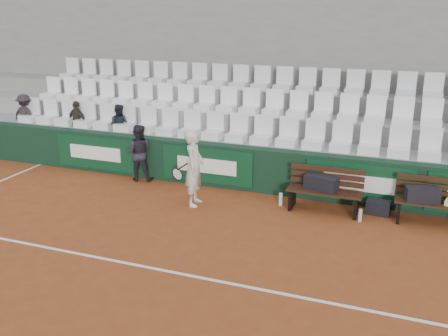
{
  "coord_description": "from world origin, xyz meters",
  "views": [
    {
      "loc": [
        3.98,
        -6.25,
        3.99
      ],
      "look_at": [
        0.75,
        2.4,
        1.0
      ],
      "focal_mm": 40.0,
      "sensor_mm": 36.0,
      "label": 1
    }
  ],
  "objects_px": {
    "sports_bag_left": "(321,183)",
    "spectator_b": "(76,105)",
    "water_bottle_far": "(360,215)",
    "spectator_c": "(118,108)",
    "ball_kid": "(139,153)",
    "tennis_player": "(194,168)",
    "bench_left": "(324,201)",
    "sports_bag_right": "(422,194)",
    "sports_bag_ground": "(378,207)",
    "water_bottle_near": "(281,199)",
    "spectator_a": "(23,99)",
    "bench_right": "(435,214)"
  },
  "relations": [
    {
      "from": "bench_right",
      "to": "tennis_player",
      "type": "bearing_deg",
      "value": -172.08
    },
    {
      "from": "tennis_player",
      "to": "ball_kid",
      "type": "bearing_deg",
      "value": 152.47
    },
    {
      "from": "bench_left",
      "to": "spectator_b",
      "type": "relative_size",
      "value": 1.37
    },
    {
      "from": "bench_right",
      "to": "water_bottle_near",
      "type": "distance_m",
      "value": 3.0
    },
    {
      "from": "bench_right",
      "to": "water_bottle_near",
      "type": "bearing_deg",
      "value": -178.15
    },
    {
      "from": "water_bottle_far",
      "to": "spectator_c",
      "type": "height_order",
      "value": "spectator_c"
    },
    {
      "from": "sports_bag_left",
      "to": "tennis_player",
      "type": "distance_m",
      "value": 2.62
    },
    {
      "from": "spectator_b",
      "to": "tennis_player",
      "type": "bearing_deg",
      "value": 166.3
    },
    {
      "from": "sports_bag_ground",
      "to": "spectator_c",
      "type": "bearing_deg",
      "value": 171.78
    },
    {
      "from": "bench_right",
      "to": "ball_kid",
      "type": "distance_m",
      "value": 6.61
    },
    {
      "from": "sports_bag_ground",
      "to": "tennis_player",
      "type": "relative_size",
      "value": 0.29
    },
    {
      "from": "bench_left",
      "to": "ball_kid",
      "type": "xyz_separation_m",
      "value": [
        -4.49,
        0.41,
        0.46
      ]
    },
    {
      "from": "sports_bag_left",
      "to": "ball_kid",
      "type": "relative_size",
      "value": 0.49
    },
    {
      "from": "spectator_a",
      "to": "spectator_c",
      "type": "bearing_deg",
      "value": -178.26
    },
    {
      "from": "bench_left",
      "to": "water_bottle_far",
      "type": "relative_size",
      "value": 5.87
    },
    {
      "from": "water_bottle_near",
      "to": "ball_kid",
      "type": "xyz_separation_m",
      "value": [
        -3.59,
        0.42,
        0.55
      ]
    },
    {
      "from": "bench_left",
      "to": "spectator_c",
      "type": "xyz_separation_m",
      "value": [
        -5.48,
        1.19,
        1.32
      ]
    },
    {
      "from": "sports_bag_ground",
      "to": "water_bottle_near",
      "type": "height_order",
      "value": "sports_bag_ground"
    },
    {
      "from": "ball_kid",
      "to": "tennis_player",
      "type": "bearing_deg",
      "value": 138.33
    },
    {
      "from": "bench_left",
      "to": "sports_bag_left",
      "type": "distance_m",
      "value": 0.38
    },
    {
      "from": "sports_bag_left",
      "to": "spectator_b",
      "type": "relative_size",
      "value": 0.61
    },
    {
      "from": "ball_kid",
      "to": "spectator_b",
      "type": "relative_size",
      "value": 1.25
    },
    {
      "from": "tennis_player",
      "to": "spectator_c",
      "type": "distance_m",
      "value": 3.44
    },
    {
      "from": "bench_left",
      "to": "ball_kid",
      "type": "relative_size",
      "value": 1.1
    },
    {
      "from": "spectator_b",
      "to": "spectator_c",
      "type": "bearing_deg",
      "value": -170.71
    },
    {
      "from": "bench_right",
      "to": "water_bottle_near",
      "type": "height_order",
      "value": "bench_right"
    },
    {
      "from": "bench_left",
      "to": "tennis_player",
      "type": "relative_size",
      "value": 0.93
    },
    {
      "from": "sports_bag_left",
      "to": "water_bottle_far",
      "type": "relative_size",
      "value": 2.62
    },
    {
      "from": "spectator_b",
      "to": "water_bottle_near",
      "type": "bearing_deg",
      "value": 177.75
    },
    {
      "from": "spectator_b",
      "to": "bench_left",
      "type": "bearing_deg",
      "value": 179.28
    },
    {
      "from": "bench_right",
      "to": "ball_kid",
      "type": "relative_size",
      "value": 1.1
    },
    {
      "from": "bench_right",
      "to": "sports_bag_right",
      "type": "distance_m",
      "value": 0.45
    },
    {
      "from": "sports_bag_ground",
      "to": "water_bottle_far",
      "type": "relative_size",
      "value": 1.82
    },
    {
      "from": "bench_left",
      "to": "water_bottle_far",
      "type": "xyz_separation_m",
      "value": [
        0.76,
        -0.26,
        -0.1
      ]
    },
    {
      "from": "ball_kid",
      "to": "spectator_a",
      "type": "xyz_separation_m",
      "value": [
        -3.97,
        0.78,
        0.9
      ]
    },
    {
      "from": "water_bottle_near",
      "to": "spectator_a",
      "type": "bearing_deg",
      "value": 171.02
    },
    {
      "from": "sports_bag_left",
      "to": "tennis_player",
      "type": "height_order",
      "value": "tennis_player"
    },
    {
      "from": "sports_bag_right",
      "to": "water_bottle_far",
      "type": "height_order",
      "value": "sports_bag_right"
    },
    {
      "from": "bench_left",
      "to": "sports_bag_left",
      "type": "xyz_separation_m",
      "value": [
        -0.08,
        0.04,
        0.37
      ]
    },
    {
      "from": "bench_right",
      "to": "sports_bag_ground",
      "type": "bearing_deg",
      "value": 171.65
    },
    {
      "from": "ball_kid",
      "to": "spectator_a",
      "type": "relative_size",
      "value": 1.17
    },
    {
      "from": "bench_left",
      "to": "tennis_player",
      "type": "xyz_separation_m",
      "value": [
        -2.62,
        -0.56,
        0.58
      ]
    },
    {
      "from": "sports_bag_ground",
      "to": "ball_kid",
      "type": "height_order",
      "value": "ball_kid"
    },
    {
      "from": "sports_bag_right",
      "to": "tennis_player",
      "type": "distance_m",
      "value": 4.51
    },
    {
      "from": "spectator_b",
      "to": "spectator_c",
      "type": "distance_m",
      "value": 1.27
    },
    {
      "from": "sports_bag_right",
      "to": "spectator_a",
      "type": "relative_size",
      "value": 0.52
    },
    {
      "from": "tennis_player",
      "to": "ball_kid",
      "type": "xyz_separation_m",
      "value": [
        -1.87,
        0.97,
        -0.12
      ]
    },
    {
      "from": "water_bottle_far",
      "to": "ball_kid",
      "type": "bearing_deg",
      "value": 172.73
    },
    {
      "from": "bench_left",
      "to": "sports_bag_right",
      "type": "xyz_separation_m",
      "value": [
        1.84,
        0.07,
        0.37
      ]
    },
    {
      "from": "tennis_player",
      "to": "spectator_c",
      "type": "bearing_deg",
      "value": 148.51
    }
  ]
}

